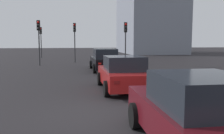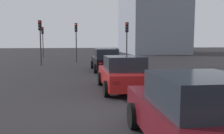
% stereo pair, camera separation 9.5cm
% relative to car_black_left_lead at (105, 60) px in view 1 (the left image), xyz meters
% --- Properties ---
extents(ground_plane, '(160.00, 160.00, 0.20)m').
position_rel_car_black_left_lead_xyz_m(ground_plane, '(-10.47, 1.65, -0.88)').
color(ground_plane, black).
extents(car_black_left_lead, '(4.73, 2.05, 1.64)m').
position_rel_car_black_left_lead_xyz_m(car_black_left_lead, '(0.00, 0.00, 0.00)').
color(car_black_left_lead, black).
rests_on(car_black_left_lead, ground_plane).
extents(car_red_left_second, '(4.05, 2.05, 1.52)m').
position_rel_car_black_left_lead_xyz_m(car_red_left_second, '(-7.14, 0.11, -0.05)').
color(car_red_left_second, maroon).
rests_on(car_red_left_second, ground_plane).
extents(car_maroon_left_third, '(4.23, 2.12, 1.53)m').
position_rel_car_black_left_lead_xyz_m(car_maroon_left_third, '(-13.07, -0.08, -0.04)').
color(car_maroon_left_third, '#510F16').
rests_on(car_maroon_left_third, ground_plane).
extents(traffic_light_near_left, '(0.32, 0.29, 4.12)m').
position_rel_car_black_left_lead_xyz_m(traffic_light_near_left, '(14.96, 6.60, 2.18)').
color(traffic_light_near_left, '#2D2D30').
rests_on(traffic_light_near_left, ground_plane).
extents(traffic_light_near_right, '(0.32, 0.28, 4.10)m').
position_rel_car_black_left_lead_xyz_m(traffic_light_near_right, '(7.36, 2.17, 2.16)').
color(traffic_light_near_right, '#2D2D30').
rests_on(traffic_light_near_right, ground_plane).
extents(traffic_light_far_left, '(0.32, 0.28, 4.08)m').
position_rel_car_black_left_lead_xyz_m(traffic_light_far_left, '(4.55, 5.37, 2.15)').
color(traffic_light_far_left, '#2D2D30').
rests_on(traffic_light_far_left, ground_plane).
extents(traffic_light_far_right, '(0.32, 0.30, 3.93)m').
position_rel_car_black_left_lead_xyz_m(traffic_light_far_right, '(3.70, -2.44, 2.05)').
color(traffic_light_far_right, '#2D2D30').
rests_on(traffic_light_far_right, ground_plane).
extents(building_facade_left, '(15.27, 10.13, 17.54)m').
position_rel_car_black_left_lead_xyz_m(building_facade_left, '(26.85, -12.35, 7.98)').
color(building_facade_left, gray).
rests_on(building_facade_left, ground_plane).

